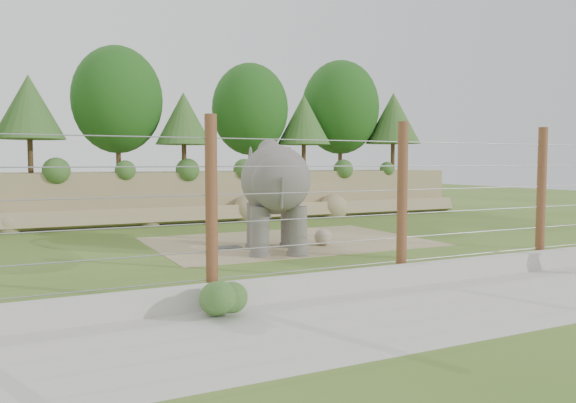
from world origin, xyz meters
name	(u,v)px	position (x,y,z in m)	size (l,w,h in m)	color
ground	(315,254)	(0.00, 0.00, 0.00)	(90.00, 90.00, 0.00)	#436322
back_embankment	(209,144)	(0.59, 12.68, 3.97)	(30.00, 5.52, 8.77)	#99855E
dirt_patch	(288,241)	(0.50, 3.00, 0.01)	(10.00, 7.00, 0.02)	#9D8563
drain_grate	(226,247)	(-2.16, 2.50, 0.04)	(1.00, 0.60, 0.03)	#262628
elephant	(275,196)	(-0.91, 1.11, 1.87)	(1.98, 4.61, 3.73)	#5F5B54
stone_ball	(323,237)	(1.15, 1.52, 0.32)	(0.60, 0.60, 0.60)	gray
retaining_wall	(414,274)	(0.00, -5.00, 0.25)	(26.00, 0.35, 0.50)	beige
walkway	(474,302)	(0.00, -7.00, 0.01)	(26.00, 4.00, 0.01)	beige
barrier_fence	(402,202)	(0.00, -4.50, 2.00)	(20.26, 0.26, 4.00)	#582B17
walkway_shrub	(226,298)	(-5.15, -5.80, 0.39)	(0.77, 0.77, 0.77)	#356226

